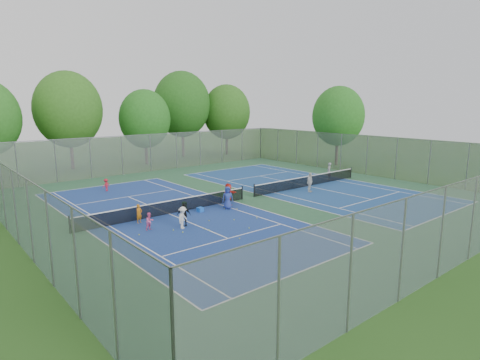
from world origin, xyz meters
The scene contains 38 objects.
ground centered at (0.00, 0.00, 0.00)m, with size 120.00×120.00×0.00m, color #244D18.
court_pad centered at (0.00, 0.00, 0.01)m, with size 32.00×32.00×0.01m, color #295838.
court_left centered at (-7.00, 0.00, 0.02)m, with size 10.97×23.77×0.01m, color navy.
court_right centered at (7.00, 0.00, 0.02)m, with size 10.97×23.77×0.01m, color navy.
net_left centered at (-7.00, 0.00, 0.46)m, with size 12.87×0.10×0.91m, color black.
net_right centered at (7.00, 0.00, 0.46)m, with size 12.87×0.10×0.91m, color black.
fence_north centered at (0.00, 16.00, 2.00)m, with size 32.00×0.10×4.00m, color gray.
fence_south centered at (0.00, -16.00, 2.00)m, with size 32.00×0.10×4.00m, color gray.
fence_west centered at (-16.00, 0.00, 2.00)m, with size 32.00×0.10×4.00m, color gray.
fence_east centered at (16.00, 0.00, 2.00)m, with size 32.00×0.10×4.00m, color gray.
tree_nl centered at (-6.00, 23.00, 6.54)m, with size 7.20×7.20×10.69m.
tree_nc centered at (2.00, 21.00, 5.39)m, with size 6.00×6.00×8.85m.
tree_nr centered at (9.00, 24.00, 7.04)m, with size 7.60×7.60×11.42m.
tree_ne centered at (15.00, 22.00, 5.97)m, with size 6.60×6.60×9.77m.
tree_side_e centered at (19.00, 6.00, 5.74)m, with size 6.00×6.00×9.20m.
ball_crate centered at (-5.09, -0.89, 0.16)m, with size 0.37×0.37×0.32m, color blue.
ball_hopper centered at (-5.53, 0.43, 0.26)m, with size 0.26×0.26×0.51m, color #258A3A.
student_a centered at (-9.43, -0.60, 0.60)m, with size 0.44×0.29×1.20m, color #C06912.
student_b centered at (-9.57, -2.27, 0.53)m, with size 0.51×0.40×1.06m, color pink.
student_c centered at (-7.94, -3.28, 0.67)m, with size 0.87×0.50×1.34m, color white.
student_d centered at (-7.62, -2.87, 0.69)m, with size 0.81×0.34×1.39m, color black.
student_e centered at (-3.20, -1.49, 0.81)m, with size 0.79×0.51×1.61m, color #273B92.
student_f centered at (-2.62, -0.86, 0.83)m, with size 1.55×0.49×1.67m, color red.
child_far_baseline centered at (-7.51, 9.53, 0.53)m, with size 0.68×0.39×1.06m, color red.
instructor centered at (10.91, 0.77, 0.83)m, with size 0.61×0.40×1.66m, color gray.
teen_court_b centered at (5.33, -1.63, 0.82)m, with size 0.96×0.40×1.63m, color silver.
tennis_ball_0 centered at (-8.61, -3.29, 0.03)m, with size 0.07×0.07×0.07m, color #B7D631.
tennis_ball_1 centered at (-2.75, -1.97, 0.03)m, with size 0.07×0.07×0.07m, color gold.
tennis_ball_2 centered at (-4.57, -3.92, 0.03)m, with size 0.07×0.07×0.07m, color #CDE435.
tennis_ball_3 centered at (-4.96, -5.80, 0.03)m, with size 0.07×0.07×0.07m, color #B9D832.
tennis_ball_4 centered at (-8.39, -3.96, 0.03)m, with size 0.07×0.07×0.07m, color #DBF438.
tennis_ball_5 centered at (-7.01, -4.60, 0.03)m, with size 0.07×0.07×0.07m, color #AFD331.
tennis_ball_6 centered at (-10.51, -2.77, 0.03)m, with size 0.07×0.07×0.07m, color #C4DB33.
tennis_ball_7 centered at (-5.90, -3.06, 0.03)m, with size 0.07×0.07×0.07m, color #BFCD2F.
tennis_ball_8 centered at (-3.41, -1.40, 0.03)m, with size 0.07×0.07×0.07m, color #B3D030.
tennis_ball_9 centered at (-3.18, -4.53, 0.03)m, with size 0.07×0.07×0.07m, color yellow.
tennis_ball_10 centered at (-6.58, -6.87, 0.03)m, with size 0.07×0.07×0.07m, color gold.
tennis_ball_11 centered at (-7.07, -4.25, 0.03)m, with size 0.07×0.07×0.07m, color #AECF30.
Camera 1 is at (-19.86, -22.90, 7.38)m, focal length 30.00 mm.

